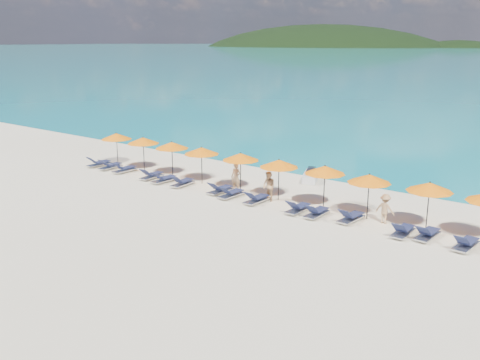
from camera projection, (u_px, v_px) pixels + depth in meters
The scene contains 31 objects.
ground at pixel (203, 216), 26.40m from camera, with size 1400.00×1400.00×0.00m, color beige.
headland_main at pixel (318, 80), 626.53m from camera, with size 374.00×242.00×126.50m.
headland_small at pixel (455, 83), 552.30m from camera, with size 162.00×126.00×85.50m.
jetski at pixel (311, 176), 32.80m from camera, with size 1.59×2.30×0.77m.
beachgoer_a at pixel (236, 177), 30.48m from camera, with size 0.59×0.39×1.63m, color tan.
beachgoer_b at pixel (269, 186), 28.67m from camera, with size 0.78×0.45×1.60m, color tan.
beachgoer_c at pixel (385, 209), 25.15m from camera, with size 0.93×0.43×1.43m, color tan.
umbrella_0 at pixel (116, 136), 36.55m from camera, with size 2.10×2.10×2.28m.
umbrella_1 at pixel (143, 140), 35.02m from camera, with size 2.10×2.10×2.28m.
umbrella_2 at pixel (172, 145), 33.44m from camera, with size 2.10×2.10×2.28m.
umbrella_3 at pixel (202, 151), 31.79m from camera, with size 2.10×2.10×2.28m.
umbrella_4 at pixel (241, 157), 30.18m from camera, with size 2.10×2.10×2.28m.
umbrella_5 at pixel (279, 164), 28.53m from camera, with size 2.10×2.10×2.28m.
umbrella_6 at pixel (325, 170), 27.15m from camera, with size 2.10×2.10×2.28m.
umbrella_7 at pixel (369, 179), 25.44m from camera, with size 2.10×2.10×2.28m.
umbrella_8 at pixel (430, 187), 23.99m from camera, with size 2.10×2.10×2.28m.
lounger_0 at pixel (99, 163), 36.55m from camera, with size 0.75×1.74×0.66m.
lounger_1 at pixel (110, 166), 35.81m from camera, with size 0.63×1.70×0.66m.
lounger_2 at pixel (124, 169), 34.90m from camera, with size 0.70×1.73×0.66m.
lounger_3 at pixel (151, 175), 33.30m from camera, with size 0.73×1.74×0.66m.
lounger_4 at pixel (164, 179), 32.44m from camera, with size 0.69×1.73×0.66m.
lounger_5 at pixel (182, 182), 31.64m from camera, with size 0.77×1.75×0.66m.
lounger_6 at pixel (220, 189), 30.16m from camera, with size 0.68×1.72×0.66m.
lounger_7 at pixel (231, 193), 29.37m from camera, with size 0.68×1.72×0.66m.
lounger_8 at pixel (256, 199), 28.37m from camera, with size 0.65×1.71×0.66m.
lounger_9 at pixel (298, 208), 26.83m from camera, with size 0.64×1.71×0.66m.
lounger_10 at pixel (317, 212), 26.19m from camera, with size 0.63×1.70×0.66m.
lounger_11 at pixel (351, 217), 25.47m from camera, with size 0.74×1.74×0.66m.
lounger_12 at pixel (403, 231), 23.65m from camera, with size 0.66×1.71×0.66m.
lounger_13 at pixel (427, 234), 23.29m from camera, with size 0.70×1.73×0.66m.
lounger_14 at pixel (466, 244), 22.16m from camera, with size 0.75×1.74×0.66m.
Camera 1 is at (16.80, -18.71, 8.45)m, focal length 40.00 mm.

